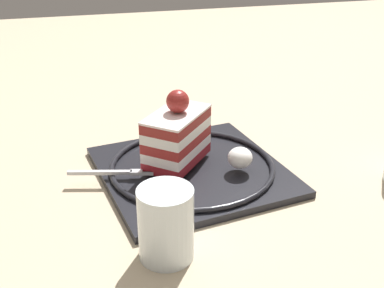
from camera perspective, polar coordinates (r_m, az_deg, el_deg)
ground_plane at (r=0.67m, az=2.41°, el=-4.01°), size 2.40×2.40×0.00m
dessert_plate at (r=0.68m, az=0.00°, el=-2.95°), size 0.27×0.27×0.02m
cake_slice at (r=0.66m, az=-1.78°, el=1.03°), size 0.11×0.11×0.10m
whipped_cream_dollop at (r=0.66m, az=5.66°, el=-1.62°), size 0.03×0.03×0.03m
fork at (r=0.65m, az=-8.76°, el=-3.32°), size 0.04×0.12×0.00m
drink_glass_near at (r=0.52m, az=-3.07°, el=-9.78°), size 0.06×0.06×0.08m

